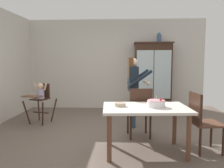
{
  "coord_description": "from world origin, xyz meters",
  "views": [
    {
      "loc": [
        0.28,
        -4.31,
        1.47
      ],
      "look_at": [
        0.01,
        0.7,
        0.95
      ],
      "focal_mm": 36.38,
      "sensor_mm": 36.0,
      "label": 1
    }
  ],
  "objects_px": {
    "high_chair_with_toddler": "(40,96)",
    "adult_person": "(133,83)",
    "china_cabinet": "(153,77)",
    "dining_chair_right_end": "(201,118)",
    "birthday_cake": "(156,103)",
    "serving_bowl": "(120,105)",
    "ceramic_vase": "(159,38)",
    "dining_chair_far_side": "(140,109)",
    "dining_table": "(145,113)"
  },
  "relations": [
    {
      "from": "china_cabinet",
      "to": "ceramic_vase",
      "type": "bearing_deg",
      "value": 1.32
    },
    {
      "from": "china_cabinet",
      "to": "dining_chair_far_side",
      "type": "relative_size",
      "value": 2.08
    },
    {
      "from": "china_cabinet",
      "to": "ceramic_vase",
      "type": "distance_m",
      "value": 1.12
    },
    {
      "from": "china_cabinet",
      "to": "dining_chair_far_side",
      "type": "height_order",
      "value": "china_cabinet"
    },
    {
      "from": "birthday_cake",
      "to": "serving_bowl",
      "type": "relative_size",
      "value": 1.56
    },
    {
      "from": "ceramic_vase",
      "to": "dining_chair_far_side",
      "type": "height_order",
      "value": "ceramic_vase"
    },
    {
      "from": "dining_table",
      "to": "dining_chair_far_side",
      "type": "height_order",
      "value": "dining_chair_far_side"
    },
    {
      "from": "china_cabinet",
      "to": "dining_chair_right_end",
      "type": "height_order",
      "value": "china_cabinet"
    },
    {
      "from": "high_chair_with_toddler",
      "to": "adult_person",
      "type": "relative_size",
      "value": 0.62
    },
    {
      "from": "high_chair_with_toddler",
      "to": "adult_person",
      "type": "height_order",
      "value": "adult_person"
    },
    {
      "from": "serving_bowl",
      "to": "china_cabinet",
      "type": "bearing_deg",
      "value": 73.81
    },
    {
      "from": "china_cabinet",
      "to": "birthday_cake",
      "type": "distance_m",
      "value": 3.14
    },
    {
      "from": "china_cabinet",
      "to": "ceramic_vase",
      "type": "height_order",
      "value": "ceramic_vase"
    },
    {
      "from": "dining_chair_right_end",
      "to": "dining_table",
      "type": "bearing_deg",
      "value": 86.28
    },
    {
      "from": "adult_person",
      "to": "ceramic_vase",
      "type": "bearing_deg",
      "value": -29.69
    },
    {
      "from": "birthday_cake",
      "to": "dining_chair_far_side",
      "type": "distance_m",
      "value": 0.73
    },
    {
      "from": "adult_person",
      "to": "serving_bowl",
      "type": "height_order",
      "value": "adult_person"
    },
    {
      "from": "birthday_cake",
      "to": "dining_chair_right_end",
      "type": "relative_size",
      "value": 0.29
    },
    {
      "from": "china_cabinet",
      "to": "dining_chair_far_side",
      "type": "distance_m",
      "value": 2.55
    },
    {
      "from": "dining_table",
      "to": "dining_chair_right_end",
      "type": "xyz_separation_m",
      "value": [
        0.88,
        0.06,
        -0.08
      ]
    },
    {
      "from": "china_cabinet",
      "to": "high_chair_with_toddler",
      "type": "relative_size",
      "value": 2.1
    },
    {
      "from": "high_chair_with_toddler",
      "to": "dining_table",
      "type": "bearing_deg",
      "value": -18.33
    },
    {
      "from": "dining_chair_far_side",
      "to": "dining_table",
      "type": "bearing_deg",
      "value": 86.4
    },
    {
      "from": "high_chair_with_toddler",
      "to": "adult_person",
      "type": "distance_m",
      "value": 2.2
    },
    {
      "from": "china_cabinet",
      "to": "dining_chair_right_end",
      "type": "bearing_deg",
      "value": -82.73
    },
    {
      "from": "high_chair_with_toddler",
      "to": "dining_chair_right_end",
      "type": "relative_size",
      "value": 0.99
    },
    {
      "from": "china_cabinet",
      "to": "dining_chair_far_side",
      "type": "xyz_separation_m",
      "value": [
        -0.54,
        -2.46,
        -0.45
      ]
    },
    {
      "from": "adult_person",
      "to": "dining_chair_far_side",
      "type": "bearing_deg",
      "value": -177.42
    },
    {
      "from": "serving_bowl",
      "to": "adult_person",
      "type": "bearing_deg",
      "value": 79.14
    },
    {
      "from": "dining_table",
      "to": "birthday_cake",
      "type": "bearing_deg",
      "value": 0.52
    },
    {
      "from": "adult_person",
      "to": "serving_bowl",
      "type": "xyz_separation_m",
      "value": [
        -0.26,
        -1.38,
        -0.2
      ]
    },
    {
      "from": "serving_bowl",
      "to": "dining_chair_far_side",
      "type": "relative_size",
      "value": 0.19
    },
    {
      "from": "birthday_cake",
      "to": "dining_chair_right_end",
      "type": "distance_m",
      "value": 0.76
    },
    {
      "from": "serving_bowl",
      "to": "dining_chair_far_side",
      "type": "height_order",
      "value": "dining_chair_far_side"
    },
    {
      "from": "ceramic_vase",
      "to": "serving_bowl",
      "type": "height_order",
      "value": "ceramic_vase"
    },
    {
      "from": "china_cabinet",
      "to": "adult_person",
      "type": "bearing_deg",
      "value": -110.29
    },
    {
      "from": "ceramic_vase",
      "to": "adult_person",
      "type": "relative_size",
      "value": 0.18
    },
    {
      "from": "dining_chair_far_side",
      "to": "serving_bowl",
      "type": "bearing_deg",
      "value": 53.08
    },
    {
      "from": "serving_bowl",
      "to": "high_chair_with_toddler",
      "type": "bearing_deg",
      "value": 140.47
    },
    {
      "from": "china_cabinet",
      "to": "dining_table",
      "type": "xyz_separation_m",
      "value": [
        -0.49,
        -3.11,
        -0.37
      ]
    },
    {
      "from": "dining_chair_far_side",
      "to": "high_chair_with_toddler",
      "type": "bearing_deg",
      "value": -29.65
    },
    {
      "from": "ceramic_vase",
      "to": "serving_bowl",
      "type": "relative_size",
      "value": 1.5
    },
    {
      "from": "birthday_cake",
      "to": "high_chair_with_toddler",
      "type": "bearing_deg",
      "value": 147.26
    },
    {
      "from": "adult_person",
      "to": "dining_table",
      "type": "relative_size",
      "value": 1.1
    },
    {
      "from": "china_cabinet",
      "to": "dining_table",
      "type": "distance_m",
      "value": 3.17
    },
    {
      "from": "ceramic_vase",
      "to": "dining_chair_far_side",
      "type": "distance_m",
      "value": 2.99
    },
    {
      "from": "high_chair_with_toddler",
      "to": "ceramic_vase",
      "type": "bearing_deg",
      "value": 43.61
    },
    {
      "from": "ceramic_vase",
      "to": "dining_table",
      "type": "height_order",
      "value": "ceramic_vase"
    },
    {
      "from": "birthday_cake",
      "to": "dining_chair_far_side",
      "type": "bearing_deg",
      "value": 107.67
    },
    {
      "from": "china_cabinet",
      "to": "serving_bowl",
      "type": "relative_size",
      "value": 11.08
    }
  ]
}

